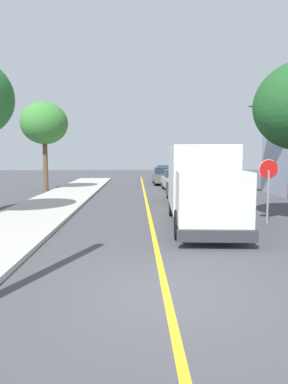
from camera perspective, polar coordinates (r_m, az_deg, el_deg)
The scene contains 10 objects.
ground_plane at distance 7.33m, azimuth 3.71°, elevation -16.49°, with size 120.00×120.00×0.00m, color #424247.
centre_line_yellow at distance 16.99m, azimuth 0.79°, elevation -3.44°, with size 0.16×56.00×0.01m, color gold.
box_truck at distance 14.15m, azimuth 9.41°, elevation 1.75°, with size 2.80×7.30×3.20m.
parked_car_near at distance 21.38m, azimuth 6.35°, elevation 0.61°, with size 1.95×4.46×1.67m.
parked_car_mid at distance 27.89m, azimuth 5.17°, elevation 1.89°, with size 1.97×4.47×1.67m.
parked_car_far at distance 33.70m, azimuth 3.11°, elevation 2.62°, with size 1.85×4.42×1.67m.
parked_car_furthest at distance 39.83m, azimuth 3.32°, elevation 3.15°, with size 1.82×4.41×1.67m.
parked_van_across at distance 23.49m, azimuth 13.05°, elevation 0.98°, with size 1.97×4.47×1.67m.
stop_sign at distance 15.12m, azimuth 19.86°, elevation 2.08°, with size 0.80×0.10×2.65m.
street_tree_down_block at distance 28.32m, azimuth -16.16°, elevation 10.82°, with size 3.62×3.62×6.94m.
Camera 1 is at (-0.60, -6.75, 2.81)m, focal length 32.26 mm.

